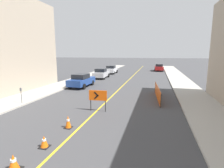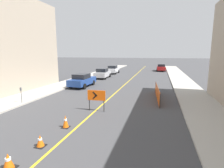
% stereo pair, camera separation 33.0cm
% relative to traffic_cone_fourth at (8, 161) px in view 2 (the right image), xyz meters
% --- Properties ---
extents(lane_stripe, '(0.12, 58.78, 0.01)m').
position_rel_traffic_cone_fourth_xyz_m(lane_stripe, '(0.72, 21.91, -0.29)').
color(lane_stripe, gold).
rests_on(lane_stripe, ground_plane).
extents(sidewalk_left, '(3.08, 58.78, 0.13)m').
position_rel_traffic_cone_fourth_xyz_m(sidewalk_left, '(-6.71, 21.91, -0.23)').
color(sidewalk_left, '#ADA89E').
rests_on(sidewalk_left, ground_plane).
extents(sidewalk_right, '(3.08, 58.78, 0.13)m').
position_rel_traffic_cone_fourth_xyz_m(sidewalk_right, '(8.14, 21.91, -0.23)').
color(sidewalk_right, '#ADA89E').
rests_on(sidewalk_right, ground_plane).
extents(traffic_cone_fourth, '(0.46, 0.46, 0.60)m').
position_rel_traffic_cone_fourth_xyz_m(traffic_cone_fourth, '(0.00, 0.00, 0.00)').
color(traffic_cone_fourth, black).
rests_on(traffic_cone_fourth, ground_plane).
extents(traffic_cone_fifth, '(0.41, 0.41, 0.53)m').
position_rel_traffic_cone_fourth_xyz_m(traffic_cone_fifth, '(0.09, 1.59, -0.04)').
color(traffic_cone_fifth, black).
rests_on(traffic_cone_fifth, ground_plane).
extents(traffic_cone_farthest, '(0.40, 0.40, 0.70)m').
position_rel_traffic_cone_fourth_xyz_m(traffic_cone_farthest, '(0.14, 3.64, 0.05)').
color(traffic_cone_farthest, black).
rests_on(traffic_cone_farthest, ground_plane).
extents(arrow_barricade_primary, '(1.27, 0.13, 1.48)m').
position_rel_traffic_cone_fourth_xyz_m(arrow_barricade_primary, '(0.82, 6.70, 0.77)').
color(arrow_barricade_primary, '#EF560C').
rests_on(arrow_barricade_primary, ground_plane).
extents(safety_mesh_fence, '(0.49, 5.51, 1.11)m').
position_rel_traffic_cone_fourth_xyz_m(safety_mesh_fence, '(4.88, 11.21, 0.26)').
color(safety_mesh_fence, '#EF560C').
rests_on(safety_mesh_fence, ground_plane).
extents(parked_car_curb_near, '(1.97, 4.37, 1.59)m').
position_rel_traffic_cone_fourth_xyz_m(parked_car_curb_near, '(-3.96, 14.69, 0.50)').
color(parked_car_curb_near, navy).
rests_on(parked_car_curb_near, ground_plane).
extents(parked_car_curb_mid, '(2.01, 4.38, 1.59)m').
position_rel_traffic_cone_fourth_xyz_m(parked_car_curb_mid, '(-3.92, 22.35, 0.50)').
color(parked_car_curb_mid, '#B7B7BC').
rests_on(parked_car_curb_mid, ground_plane).
extents(parked_car_curb_far, '(1.97, 4.37, 1.59)m').
position_rel_traffic_cone_fourth_xyz_m(parked_car_curb_far, '(-3.99, 29.13, 0.50)').
color(parked_car_curb_far, silver).
rests_on(parked_car_curb_far, ground_plane).
extents(parked_car_opposite_side, '(1.95, 4.36, 1.59)m').
position_rel_traffic_cone_fourth_xyz_m(parked_car_opposite_side, '(5.30, 36.47, 0.50)').
color(parked_car_opposite_side, maroon).
rests_on(parked_car_opposite_side, ground_plane).
extents(parking_meter_far_curb, '(0.12, 0.11, 1.25)m').
position_rel_traffic_cone_fourth_xyz_m(parking_meter_far_curb, '(-5.52, 6.71, 0.72)').
color(parking_meter_far_curb, '#4C4C51').
rests_on(parking_meter_far_curb, sidewalk_left).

